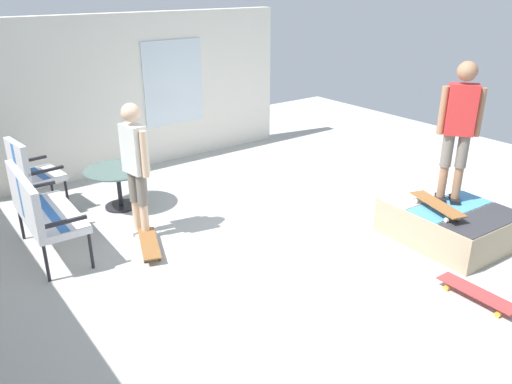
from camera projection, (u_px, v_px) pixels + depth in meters
ground_plane at (297, 247)px, 6.19m from camera, size 12.00×12.00×0.10m
house_facade at (122, 94)px, 8.21m from camera, size 0.23×6.00×2.49m
skate_ramp at (449, 222)px, 6.21m from camera, size 1.42×1.76×0.45m
patio_bench at (38, 207)px, 5.67m from camera, size 1.27×0.59×1.02m
patio_chair_near_house at (29, 169)px, 6.82m from camera, size 0.67×0.61×1.02m
patio_table at (118, 180)px, 7.01m from camera, size 0.90×0.90×0.57m
person_watching at (135, 161)px, 6.01m from camera, size 0.47×0.28×1.68m
person_skater at (459, 123)px, 5.87m from camera, size 0.39×0.36×1.69m
skateboard_by_bench at (149, 244)px, 5.99m from camera, size 0.82×0.46×0.10m
skateboard_spare at (477, 293)px, 5.05m from camera, size 0.80×0.21×0.10m
skateboard_on_ramp at (437, 205)px, 5.93m from camera, size 0.82×0.43×0.10m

